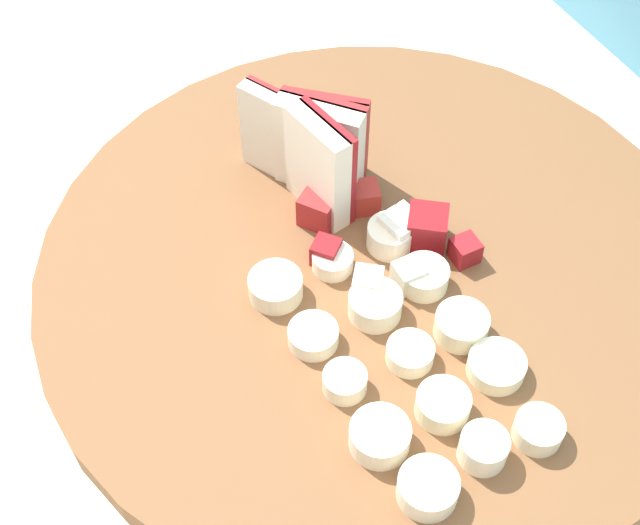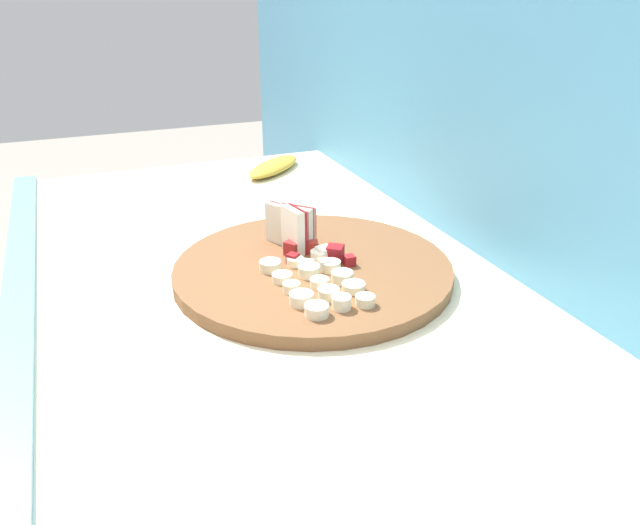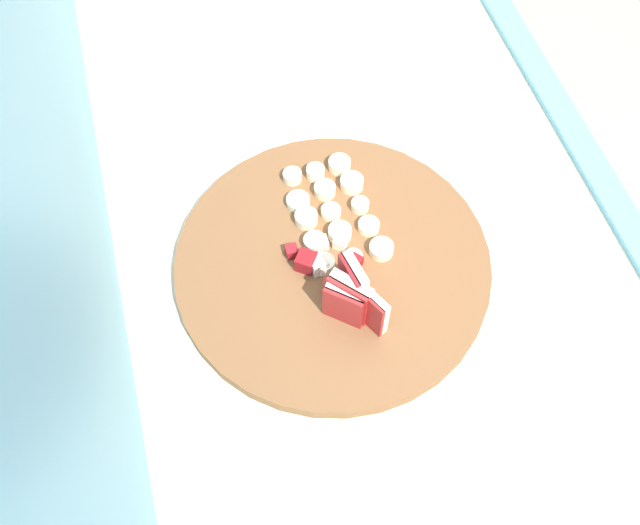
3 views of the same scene
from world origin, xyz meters
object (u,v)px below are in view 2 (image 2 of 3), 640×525
at_px(apple_wedge_fan, 293,227).
at_px(apple_dice_pile, 318,255).
at_px(banana_slice_rows, 317,282).
at_px(banana_peel, 273,166).
at_px(cutting_board, 313,270).

xyz_separation_m(apple_wedge_fan, apple_dice_pile, (0.06, 0.01, -0.02)).
bearing_deg(banana_slice_rows, apple_dice_pile, 157.49).
xyz_separation_m(apple_dice_pile, banana_peel, (-0.49, 0.09, -0.02)).
xyz_separation_m(cutting_board, banana_peel, (-0.49, 0.11, 0.00)).
distance_m(cutting_board, apple_dice_pile, 0.02).
relative_size(apple_dice_pile, banana_slice_rows, 0.52).
bearing_deg(banana_slice_rows, cutting_board, 163.31).
bearing_deg(apple_wedge_fan, banana_slice_rows, -6.80).
height_order(cutting_board, apple_dice_pile, apple_dice_pile).
distance_m(apple_dice_pile, banana_peel, 0.50).
relative_size(apple_dice_pile, banana_peel, 0.50).
bearing_deg(apple_dice_pile, cutting_board, -52.15).
bearing_deg(apple_dice_pile, banana_peel, 168.98).
height_order(apple_wedge_fan, apple_dice_pile, apple_wedge_fan).
height_order(apple_dice_pile, banana_peel, apple_dice_pile).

